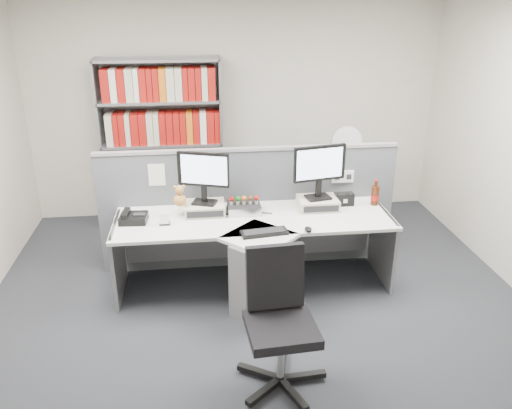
{
  "coord_description": "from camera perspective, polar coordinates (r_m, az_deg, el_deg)",
  "views": [
    {
      "loc": [
        -0.51,
        -3.66,
        2.7
      ],
      "look_at": [
        0.0,
        0.65,
        0.92
      ],
      "focal_mm": 36.87,
      "sensor_mm": 36.0,
      "label": 1
    }
  ],
  "objects": [
    {
      "name": "cola_bottle",
      "position": [
        5.32,
        12.79,
        0.97
      ],
      "size": [
        0.08,
        0.08,
        0.26
      ],
      "color": "#3F190A",
      "rests_on": "desk"
    },
    {
      "name": "mouse",
      "position": [
        4.67,
        5.69,
        -2.69
      ],
      "size": [
        0.06,
        0.1,
        0.04
      ],
      "primitive_type": "ellipsoid",
      "color": "black",
      "rests_on": "desk"
    },
    {
      "name": "monitor_riser_left",
      "position": [
        5.03,
        -5.58,
        -0.41
      ],
      "size": [
        0.38,
        0.31,
        0.1
      ],
      "color": "beige",
      "rests_on": "desk"
    },
    {
      "name": "speaker",
      "position": [
        5.26,
        9.53,
        0.58
      ],
      "size": [
        0.18,
        0.1,
        0.12
      ],
      "primitive_type": "cube",
      "color": "black",
      "rests_on": "desk"
    },
    {
      "name": "keyboard",
      "position": [
        4.6,
        0.9,
        -3.04
      ],
      "size": [
        0.43,
        0.21,
        0.03
      ],
      "color": "black",
      "rests_on": "desk"
    },
    {
      "name": "desktop_pc",
      "position": [
        5.04,
        -1.32,
        -0.32
      ],
      "size": [
        0.31,
        0.28,
        0.08
      ],
      "color": "black",
      "rests_on": "desk"
    },
    {
      "name": "desk_phone",
      "position": [
        4.95,
        -13.21,
        -1.4
      ],
      "size": [
        0.26,
        0.24,
        0.11
      ],
      "color": "black",
      "rests_on": "desk"
    },
    {
      "name": "ground",
      "position": [
        4.58,
        0.98,
        -13.85
      ],
      "size": [
        5.5,
        5.5,
        0.0
      ],
      "primitive_type": "plane",
      "color": "#31343A",
      "rests_on": "ground"
    },
    {
      "name": "monitor_right",
      "position": [
        5.03,
        6.9,
        4.01
      ],
      "size": [
        0.52,
        0.21,
        0.53
      ],
      "color": "black",
      "rests_on": "monitor_riser_right"
    },
    {
      "name": "desk_fan",
      "position": [
        6.13,
        9.77,
        6.44
      ],
      "size": [
        0.34,
        0.2,
        0.57
      ],
      "color": "white",
      "rests_on": "filing_cabinet"
    },
    {
      "name": "monitor_riser_right",
      "position": [
        5.16,
        6.72,
        0.15
      ],
      "size": [
        0.38,
        0.31,
        0.1
      ],
      "color": "beige",
      "rests_on": "desk"
    },
    {
      "name": "filing_cabinet",
      "position": [
        6.36,
        9.36,
        0.3
      ],
      "size": [
        0.45,
        0.61,
        0.7
      ],
      "color": "gray",
      "rests_on": "ground"
    },
    {
      "name": "plush_toy",
      "position": [
        4.94,
        -8.27,
        0.78
      ],
      "size": [
        0.12,
        0.12,
        0.21
      ],
      "color": "#BB7F3E",
      "rests_on": "monitor_riser_left"
    },
    {
      "name": "office_chair",
      "position": [
        3.83,
        2.5,
        -12.01
      ],
      "size": [
        0.65,
        0.67,
        1.01
      ],
      "color": "silver",
      "rests_on": "ground"
    },
    {
      "name": "room_shell",
      "position": [
        3.81,
        1.16,
        8.46
      ],
      "size": [
        5.04,
        5.54,
        2.72
      ],
      "color": "beige",
      "rests_on": "ground"
    },
    {
      "name": "figurines",
      "position": [
        4.99,
        -1.32,
        0.59
      ],
      "size": [
        0.29,
        0.05,
        0.09
      ],
      "color": "beige",
      "rests_on": "desktop_pc"
    },
    {
      "name": "monitor_left",
      "position": [
        4.9,
        -5.73,
        3.36
      ],
      "size": [
        0.48,
        0.22,
        0.5
      ],
      "color": "black",
      "rests_on": "monitor_riser_left"
    },
    {
      "name": "desk",
      "position": [
        4.84,
        0.08,
        -5.33
      ],
      "size": [
        2.6,
        1.2,
        0.72
      ],
      "color": "silver",
      "rests_on": "ground"
    },
    {
      "name": "partition",
      "position": [
        5.35,
        -0.7,
        -0.27
      ],
      "size": [
        3.0,
        0.08,
        1.27
      ],
      "color": "#585C63",
      "rests_on": "ground"
    },
    {
      "name": "desk_calendar",
      "position": [
        4.83,
        -9.9,
        -1.62
      ],
      "size": [
        0.09,
        0.07,
        0.11
      ],
      "color": "black",
      "rests_on": "desk"
    },
    {
      "name": "shelving_unit",
      "position": [
        6.36,
        -10.06,
        6.22
      ],
      "size": [
        1.41,
        0.4,
        2.0
      ],
      "color": "gray",
      "rests_on": "ground"
    }
  ]
}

